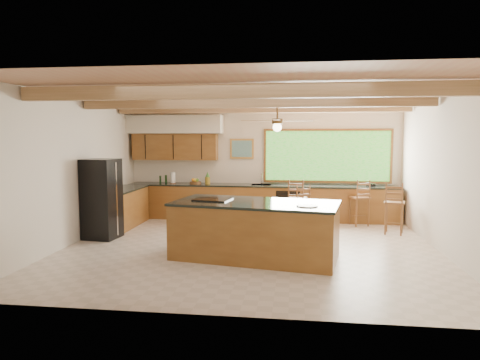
# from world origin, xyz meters

# --- Properties ---
(ground) EXTENTS (7.20, 7.20, 0.00)m
(ground) POSITION_xyz_m (0.00, 0.00, 0.00)
(ground) COLOR beige
(ground) RESTS_ON ground
(room_shell) EXTENTS (7.27, 6.54, 3.02)m
(room_shell) POSITION_xyz_m (-0.17, 0.65, 2.21)
(room_shell) COLOR beige
(room_shell) RESTS_ON ground
(counter_run) EXTENTS (7.12, 3.10, 1.25)m
(counter_run) POSITION_xyz_m (-0.82, 2.52, 0.46)
(counter_run) COLOR brown
(counter_run) RESTS_ON ground
(island) EXTENTS (3.10, 1.85, 1.03)m
(island) POSITION_xyz_m (0.17, -0.67, 0.51)
(island) COLOR brown
(island) RESTS_ON ground
(refrigerator) EXTENTS (0.73, 0.71, 1.70)m
(refrigerator) POSITION_xyz_m (-3.22, 0.40, 0.85)
(refrigerator) COLOR black
(refrigerator) RESTS_ON ground
(bar_stool_a) EXTENTS (0.50, 0.50, 1.18)m
(bar_stool_a) POSITION_xyz_m (0.93, 1.89, 0.70)
(bar_stool_a) COLOR brown
(bar_stool_a) RESTS_ON ground
(bar_stool_b) EXTENTS (0.51, 0.51, 1.09)m
(bar_stool_b) POSITION_xyz_m (1.00, 1.54, 0.65)
(bar_stool_b) COLOR brown
(bar_stool_b) RESTS_ON ground
(bar_stool_c) EXTENTS (0.52, 0.52, 1.17)m
(bar_stool_c) POSITION_xyz_m (3.08, 1.54, 0.70)
(bar_stool_c) COLOR brown
(bar_stool_c) RESTS_ON ground
(bar_stool_d) EXTENTS (0.53, 0.53, 1.15)m
(bar_stool_d) POSITION_xyz_m (2.44, 2.39, 0.68)
(bar_stool_d) COLOR brown
(bar_stool_d) RESTS_ON ground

